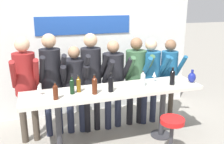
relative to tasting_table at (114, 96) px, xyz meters
The scene contains 22 objects.
ground_plane 0.86m from the tasting_table, ahead, with size 40.00×40.00×0.00m, color gray.
back_wall 1.58m from the tasting_table, 90.06° to the left, with size 4.46×0.12×2.73m.
tasting_table is the anchor object (origin of this frame).
bar_stool 1.03m from the tasting_table, 44.99° to the right, with size 0.37×0.37×0.68m.
person_far_left 1.44m from the tasting_table, 157.85° to the left, with size 0.43×0.55×1.79m.
person_left 1.13m from the tasting_table, 145.30° to the left, with size 0.45×0.58×1.81m.
person_center_left 0.80m from the tasting_table, 130.07° to the left, with size 0.51×0.58×1.59m.
person_center 0.66m from the tasting_table, 111.94° to the left, with size 0.46×0.59×1.80m.
person_center_right 0.60m from the tasting_table, 72.31° to the left, with size 0.51×0.60×1.66m.
person_right 0.87m from the tasting_table, 42.47° to the left, with size 0.45×0.54×1.69m.
person_far_right 1.05m from the tasting_table, 30.41° to the left, with size 0.46×0.55×1.66m.
person_rightmost 1.42m from the tasting_table, 22.44° to the left, with size 0.38×0.49×1.63m.
wine_bottle_0 0.96m from the tasting_table, behind, with size 0.07×0.07×0.26m.
wine_bottle_1 0.55m from the tasting_table, ahead, with size 0.08×0.08×0.26m.
wine_bottle_2 0.60m from the tasting_table, behind, with size 0.07×0.07×0.26m.
wine_bottle_3 0.45m from the tasting_table, 161.04° to the right, with size 0.08×0.08×0.30m.
wine_bottle_4 0.30m from the tasting_table, 129.71° to the right, with size 0.08×0.08×0.30m.
wine_bottle_5 1.02m from the tasting_table, ahead, with size 0.08×0.08×0.30m.
wine_bottle_6 0.71m from the tasting_table, behind, with size 0.07×0.07×0.28m.
wine_glass_0 0.82m from the tasting_table, ahead, with size 0.07×0.07×0.18m.
wine_glass_1 1.15m from the tasting_table, behind, with size 0.07×0.07×0.18m.
decorative_vase 1.38m from the tasting_table, ahead, with size 0.13×0.13×0.22m.
Camera 1 is at (-1.19, -3.51, 2.32)m, focal length 40.00 mm.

